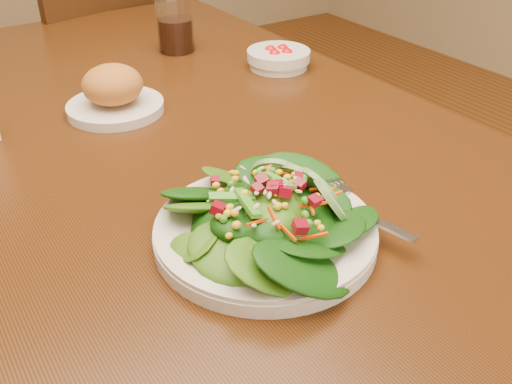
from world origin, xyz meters
TOP-DOWN VIEW (x-y plane):
  - dining_table at (0.00, 0.00)m, footprint 0.90×1.40m
  - chair_far at (0.17, 0.83)m, footprint 0.48×0.48m
  - salad_plate at (-0.02, -0.38)m, footprint 0.27×0.27m
  - bread_plate at (-0.04, 0.07)m, footprint 0.17×0.17m
  - tomato_bowl at (0.33, 0.09)m, footprint 0.13×0.13m
  - drinking_glass at (0.20, 0.30)m, footprint 0.08×0.08m

SIDE VIEW (x-z plane):
  - chair_far at x=0.17m, z-range 0.03..0.89m
  - dining_table at x=0.00m, z-range 0.27..1.02m
  - tomato_bowl at x=0.33m, z-range 0.75..0.79m
  - salad_plate at x=-0.02m, z-range 0.74..0.82m
  - bread_plate at x=-0.04m, z-range 0.74..0.83m
  - drinking_glass at x=0.20m, z-range 0.74..0.88m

